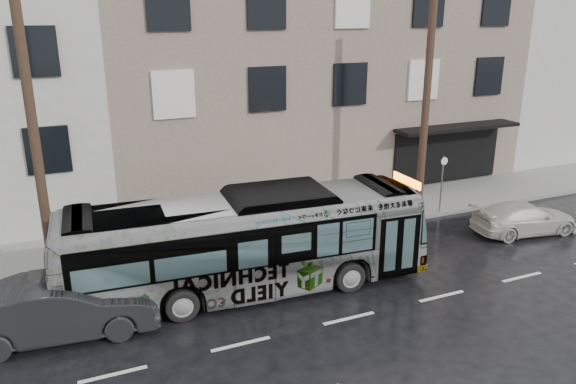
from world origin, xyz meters
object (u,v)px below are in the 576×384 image
(bus, at_px, (246,243))
(white_sedan, at_px, (524,218))
(sign_post, at_px, (442,184))
(utility_pole_front, at_px, (426,107))
(dark_sedan, at_px, (61,308))
(utility_pole_rear, at_px, (34,138))

(bus, distance_m, white_sedan, 11.44)
(sign_post, xyz_separation_m, white_sedan, (1.73, -2.91, -0.75))
(utility_pole_front, xyz_separation_m, white_sedan, (2.83, -2.91, -4.05))
(white_sedan, relative_size, dark_sedan, 0.84)
(utility_pole_rear, distance_m, sign_post, 15.46)
(bus, bearing_deg, utility_pole_front, -66.55)
(utility_pole_front, height_order, utility_pole_rear, same)
(utility_pole_rear, bearing_deg, utility_pole_front, 0.00)
(utility_pole_rear, height_order, white_sedan, utility_pole_rear)
(sign_post, distance_m, bus, 10.14)
(dark_sedan, bearing_deg, white_sedan, -82.92)
(bus, bearing_deg, white_sedan, -85.46)
(utility_pole_rear, bearing_deg, sign_post, 0.00)
(utility_pole_front, bearing_deg, utility_pole_rear, 180.00)
(utility_pole_front, bearing_deg, sign_post, 0.00)
(sign_post, relative_size, dark_sedan, 0.49)
(sign_post, bearing_deg, utility_pole_rear, 180.00)
(sign_post, bearing_deg, bus, -162.46)
(utility_pole_rear, relative_size, white_sedan, 2.17)
(sign_post, bearing_deg, utility_pole_front, 180.00)
(utility_pole_front, bearing_deg, white_sedan, -45.86)
(utility_pole_front, distance_m, utility_pole_rear, 14.00)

